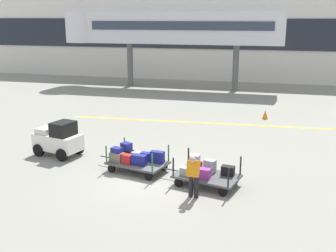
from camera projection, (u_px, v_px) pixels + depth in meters
The scene contains 9 objects.
ground_plane at pixel (151, 177), 15.88m from camera, with size 120.00×120.00×0.00m, color gray.
apron_lead_line at pixel (215, 124), 23.73m from camera, with size 17.36×0.20×0.01m, color yellow.
terminal_building at pixel (228, 38), 39.12m from camera, with size 52.27×2.51×8.07m.
jet_bridge at pixel (162, 28), 34.45m from camera, with size 18.89×3.00×6.40m.
baggage_tug at pixel (58, 139), 18.16m from camera, with size 2.30×1.65×1.58m.
baggage_cart_lead at pixel (135, 159), 16.38m from camera, with size 3.09×1.91×1.10m.
baggage_cart_middle at pixel (205, 172), 15.02m from camera, with size 3.09×1.91×1.10m.
baggage_handler at pixel (193, 174), 13.81m from camera, with size 0.44×0.46×1.56m.
safety_cone_near at pixel (265, 115), 24.74m from camera, with size 0.36×0.36×0.55m, color orange.
Camera 1 is at (4.34, -14.18, 6.04)m, focal length 43.63 mm.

